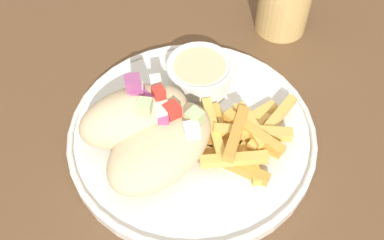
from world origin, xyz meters
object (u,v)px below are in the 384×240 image
(fries_pile, at_px, (241,136))
(sauce_ramekin, at_px, (200,73))
(pita_sandwich_far, at_px, (134,115))
(pita_sandwich_near, at_px, (161,145))
(plate, at_px, (192,133))

(fries_pile, distance_m, sauce_ramekin, 0.10)
(pita_sandwich_far, distance_m, sauce_ramekin, 0.10)
(sauce_ramekin, bearing_deg, pita_sandwich_near, -123.70)
(pita_sandwich_near, bearing_deg, plate, -1.70)
(plate, xyz_separation_m, fries_pile, (0.05, -0.03, 0.02))
(pita_sandwich_near, xyz_separation_m, sauce_ramekin, (0.06, 0.09, -0.00))
(sauce_ramekin, bearing_deg, fries_pile, -75.86)
(pita_sandwich_far, relative_size, fries_pile, 1.00)
(plate, distance_m, sauce_ramekin, 0.07)
(plate, bearing_deg, pita_sandwich_far, 169.37)
(fries_pile, relative_size, sauce_ramekin, 1.64)
(fries_pile, xyz_separation_m, sauce_ramekin, (-0.02, 0.09, 0.01))
(fries_pile, bearing_deg, pita_sandwich_far, 160.65)
(plate, height_order, sauce_ramekin, sauce_ramekin)
(pita_sandwich_far, xyz_separation_m, fries_pile, (0.11, -0.04, -0.02))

